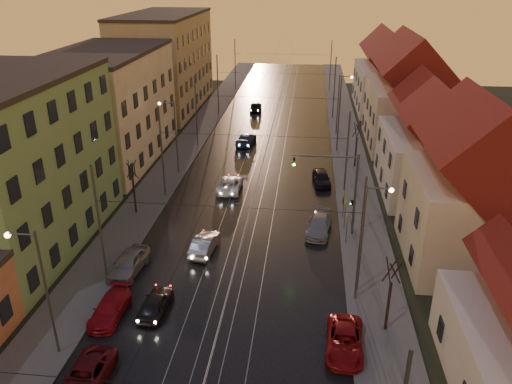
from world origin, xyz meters
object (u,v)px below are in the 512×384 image
(street_lamp_1, at_px, (368,229))
(parked_left_3, at_px, (129,263))
(street_lamp_3, at_px, (341,99))
(street_lamp_2, at_px, (173,130))
(driving_car_3, at_px, (246,139))
(driving_car_0, at_px, (155,303))
(parked_right_0, at_px, (345,341))
(parked_left_2, at_px, (110,308))
(traffic_light_mast, at_px, (343,184))
(parked_right_1, at_px, (319,225))
(parked_left_1, at_px, (85,377))
(parked_right_2, at_px, (322,178))
(driving_car_1, at_px, (205,244))
(driving_car_4, at_px, (256,106))
(street_lamp_0, at_px, (39,282))
(driving_car_2, at_px, (230,184))

(street_lamp_1, height_order, parked_left_3, street_lamp_1)
(street_lamp_3, bearing_deg, street_lamp_2, -138.69)
(driving_car_3, bearing_deg, street_lamp_2, 64.21)
(street_lamp_2, height_order, parked_left_3, street_lamp_2)
(driving_car_0, distance_m, parked_right_0, 12.15)
(parked_left_2, relative_size, parked_right_0, 0.93)
(parked_left_2, bearing_deg, parked_left_3, 96.25)
(traffic_light_mast, xyz_separation_m, parked_right_1, (-1.74, 0.24, -3.93))
(parked_left_1, relative_size, parked_right_1, 0.97)
(street_lamp_3, xyz_separation_m, driving_car_3, (-11.83, -5.39, -4.18))
(street_lamp_1, relative_size, parked_right_2, 1.96)
(driving_car_1, height_order, parked_left_2, driving_car_1)
(driving_car_3, bearing_deg, driving_car_4, -83.05)
(driving_car_3, distance_m, parked_left_2, 35.32)
(street_lamp_2, height_order, parked_right_1, street_lamp_2)
(parked_left_1, bearing_deg, driving_car_1, 79.17)
(street_lamp_3, distance_m, parked_left_3, 39.28)
(driving_car_1, bearing_deg, parked_right_2, -117.00)
(driving_car_3, xyz_separation_m, parked_left_3, (-4.87, -29.93, 0.06))
(parked_left_2, height_order, parked_right_0, parked_right_0)
(driving_car_4, xyz_separation_m, parked_left_1, (-2.97, -57.16, -0.12))
(traffic_light_mast, bearing_deg, parked_left_1, -127.97)
(driving_car_1, relative_size, parked_left_2, 0.99)
(street_lamp_0, xyz_separation_m, street_lamp_3, (18.21, 44.00, 0.00))
(driving_car_3, distance_m, parked_right_1, 24.11)
(parked_left_3, bearing_deg, traffic_light_mast, 31.29)
(parked_left_2, distance_m, parked_right_1, 18.40)
(street_lamp_0, bearing_deg, parked_left_1, -37.03)
(parked_left_1, relative_size, parked_left_3, 0.99)
(driving_car_4, bearing_deg, street_lamp_2, 74.47)
(parked_left_3, distance_m, parked_right_1, 15.78)
(driving_car_4, bearing_deg, parked_left_1, 83.79)
(street_lamp_1, distance_m, driving_car_0, 14.56)
(street_lamp_2, distance_m, driving_car_0, 24.51)
(parked_left_2, bearing_deg, parked_right_0, -5.44)
(driving_car_0, height_order, driving_car_4, driving_car_4)
(street_lamp_3, height_order, parked_left_3, street_lamp_3)
(parked_right_2, bearing_deg, driving_car_1, -129.55)
(parked_left_1, height_order, parked_right_1, parked_right_1)
(traffic_light_mast, height_order, driving_car_1, traffic_light_mast)
(parked_right_0, distance_m, parked_right_2, 24.61)
(street_lamp_3, height_order, driving_car_4, street_lamp_3)
(driving_car_1, xyz_separation_m, parked_left_3, (-4.92, -3.41, 0.08))
(street_lamp_0, distance_m, street_lamp_3, 47.62)
(driving_car_1, xyz_separation_m, parked_right_1, (8.93, 4.14, -0.03))
(street_lamp_2, relative_size, parked_right_0, 1.75)
(parked_left_1, xyz_separation_m, parked_left_2, (-0.88, 5.75, -0.00))
(driving_car_3, xyz_separation_m, driving_car_4, (-0.50, 16.36, 0.03))
(street_lamp_0, relative_size, driving_car_4, 1.84)
(driving_car_2, bearing_deg, driving_car_3, -88.74)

